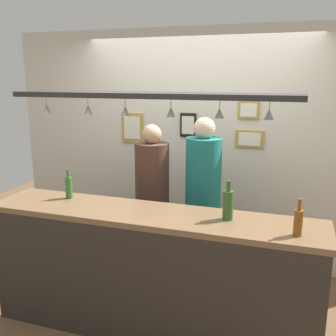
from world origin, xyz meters
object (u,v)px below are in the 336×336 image
person_right_teal_shirt (203,189)px  picture_frame_crest (188,125)px  bottle_beer_green_import (69,187)px  person_left_brown_shirt (152,189)px  picture_frame_caricature (132,128)px  picture_frame_lower_pair (250,139)px  bottle_champagne_green (228,204)px  picture_frame_upper_small (249,110)px  bottle_beer_amber_tall (298,222)px

person_right_teal_shirt → picture_frame_crest: (-0.33, 0.63, 0.52)m
bottle_beer_green_import → picture_frame_crest: 1.53m
person_left_brown_shirt → picture_frame_crest: 0.87m
bottle_beer_green_import → picture_frame_caricature: size_ratio=0.76×
picture_frame_crest → person_right_teal_shirt: bearing=-62.2°
picture_frame_lower_pair → bottle_champagne_green: bearing=-89.2°
person_left_brown_shirt → bottle_beer_green_import: bearing=-128.8°
person_left_brown_shirt → bottle_beer_green_import: person_left_brown_shirt is taller
picture_frame_caricature → picture_frame_upper_small: size_ratio=1.55×
bottle_champagne_green → picture_frame_upper_small: picture_frame_upper_small is taller
picture_frame_crest → bottle_beer_amber_tall: bearing=-51.8°
picture_frame_caricature → picture_frame_upper_small: (1.32, 0.00, 0.24)m
bottle_beer_amber_tall → picture_frame_crest: picture_frame_crest is taller
picture_frame_crest → picture_frame_lower_pair: size_ratio=0.87×
person_right_teal_shirt → picture_frame_upper_small: bearing=63.0°
bottle_beer_amber_tall → picture_frame_caricature: (-1.86, 1.51, 0.37)m
picture_frame_crest → picture_frame_lower_pair: (0.67, 0.00, -0.12)m
bottle_champagne_green → picture_frame_caricature: (-1.36, 1.36, 0.35)m
bottle_champagne_green → picture_frame_lower_pair: picture_frame_lower_pair is taller
person_left_brown_shirt → person_right_teal_shirt: person_right_teal_shirt is taller
picture_frame_upper_small → person_right_teal_shirt: bearing=-117.0°
bottle_champagne_green → picture_frame_crest: (-0.69, 1.36, 0.41)m
bottle_beer_green_import → picture_frame_crest: bearing=60.7°
person_left_brown_shirt → picture_frame_caricature: bearing=127.4°
bottle_champagne_green → picture_frame_caricature: bearing=135.1°
bottle_champagne_green → picture_frame_crest: bearing=117.0°
bottle_beer_green_import → bottle_champagne_green: bearing=-3.0°
person_left_brown_shirt → bottle_champagne_green: 1.16m
person_left_brown_shirt → picture_frame_crest: bearing=73.1°
bottle_beer_green_import → picture_frame_upper_small: (1.37, 1.28, 0.60)m
person_left_brown_shirt → bottle_champagne_green: (0.88, -0.73, 0.17)m
picture_frame_caricature → picture_frame_lower_pair: size_ratio=1.13×
bottle_champagne_green → picture_frame_lower_pair: size_ratio=1.00×
bottle_beer_green_import → picture_frame_caricature: 1.34m
person_left_brown_shirt → bottle_champagne_green: bearing=-39.7°
bottle_beer_amber_tall → bottle_champagne_green: (-0.50, 0.16, 0.02)m
picture_frame_lower_pair → picture_frame_crest: bearing=180.0°
person_right_teal_shirt → picture_frame_crest: 0.88m
bottle_beer_amber_tall → picture_frame_crest: 1.97m
person_left_brown_shirt → person_right_teal_shirt: size_ratio=0.95×
bottle_beer_green_import → picture_frame_crest: picture_frame_crest is taller
picture_frame_lower_pair → bottle_beer_green_import: bearing=-137.3°
picture_frame_caricature → bottle_beer_green_import: bearing=-92.3°
bottle_champagne_green → picture_frame_upper_small: bearing=91.8°
bottle_beer_amber_tall → picture_frame_lower_pair: size_ratio=0.87×
picture_frame_crest → picture_frame_upper_small: picture_frame_upper_small is taller
picture_frame_crest → bottle_champagne_green: bearing=-63.0°
picture_frame_crest → picture_frame_caricature: 0.67m
bottle_beer_green_import → picture_frame_lower_pair: picture_frame_lower_pair is taller
person_left_brown_shirt → picture_frame_crest: picture_frame_crest is taller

